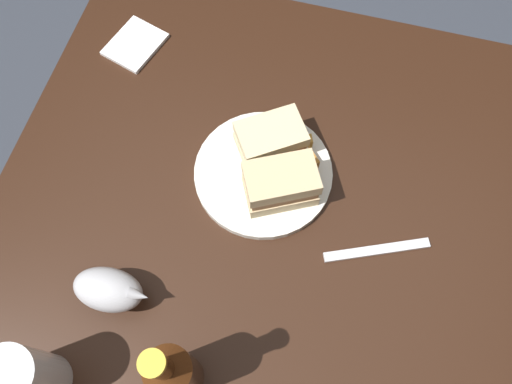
# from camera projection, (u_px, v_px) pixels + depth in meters

# --- Properties ---
(ground_plane) EXTENTS (6.00, 6.00, 0.00)m
(ground_plane) POSITION_uv_depth(u_px,v_px,m) (252.00, 306.00, 1.58)
(ground_plane) COLOR #333842
(dining_table) EXTENTS (1.01, 0.91, 0.76)m
(dining_table) POSITION_uv_depth(u_px,v_px,m) (251.00, 277.00, 1.23)
(dining_table) COLOR black
(dining_table) RESTS_ON ground
(plate) EXTENTS (0.24, 0.24, 0.01)m
(plate) POSITION_uv_depth(u_px,v_px,m) (263.00, 173.00, 0.90)
(plate) COLOR silver
(plate) RESTS_ON dining_table
(sandwich_half_left) EXTENTS (0.12, 0.14, 0.07)m
(sandwich_half_left) POSITION_uv_depth(u_px,v_px,m) (281.00, 184.00, 0.85)
(sandwich_half_left) COLOR #CCB284
(sandwich_half_left) RESTS_ON plate
(sandwich_half_right) EXTENTS (0.13, 0.14, 0.06)m
(sandwich_half_right) POSITION_uv_depth(u_px,v_px,m) (268.00, 138.00, 0.89)
(sandwich_half_right) COLOR beige
(sandwich_half_right) RESTS_ON plate
(potato_wedge_front) EXTENTS (0.04, 0.05, 0.02)m
(potato_wedge_front) POSITION_uv_depth(u_px,v_px,m) (298.00, 142.00, 0.91)
(potato_wedge_front) COLOR gold
(potato_wedge_front) RESTS_ON plate
(potato_wedge_middle) EXTENTS (0.05, 0.05, 0.02)m
(potato_wedge_middle) POSITION_uv_depth(u_px,v_px,m) (308.00, 158.00, 0.90)
(potato_wedge_middle) COLOR #AD702D
(potato_wedge_middle) RESTS_ON plate
(potato_wedge_back) EXTENTS (0.05, 0.05, 0.02)m
(potato_wedge_back) POSITION_uv_depth(u_px,v_px,m) (287.00, 152.00, 0.90)
(potato_wedge_back) COLOR #AD702D
(potato_wedge_back) RESTS_ON plate
(pint_glass) EXTENTS (0.08, 0.08, 0.15)m
(pint_glass) POSITION_uv_depth(u_px,v_px,m) (30.00, 378.00, 0.72)
(pint_glass) COLOR white
(pint_glass) RESTS_ON dining_table
(gravy_boat) EXTENTS (0.07, 0.12, 0.07)m
(gravy_boat) POSITION_uv_depth(u_px,v_px,m) (109.00, 290.00, 0.79)
(gravy_boat) COLOR #B7B7BC
(gravy_boat) RESTS_ON dining_table
(cider_bottle) EXTENTS (0.06, 0.06, 0.26)m
(cider_bottle) POSITION_uv_depth(u_px,v_px,m) (174.00, 373.00, 0.69)
(cider_bottle) COLOR #47230F
(cider_bottle) RESTS_ON dining_table
(napkin) EXTENTS (0.13, 0.12, 0.01)m
(napkin) POSITION_uv_depth(u_px,v_px,m) (135.00, 44.00, 1.02)
(napkin) COLOR white
(napkin) RESTS_ON dining_table
(fork) EXTENTS (0.09, 0.17, 0.01)m
(fork) POSITION_uv_depth(u_px,v_px,m) (377.00, 250.00, 0.85)
(fork) COLOR silver
(fork) RESTS_ON dining_table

